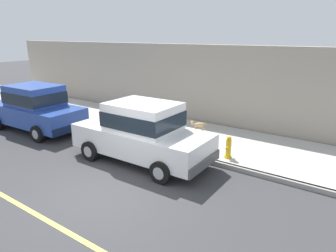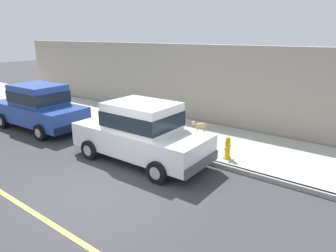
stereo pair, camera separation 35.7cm
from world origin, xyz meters
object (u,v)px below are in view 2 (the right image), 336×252
car_white_sedan (141,132)px  car_blue_sedan (39,106)px  fire_hydrant (228,148)px  dog_tan (199,125)px

car_white_sedan → car_blue_sedan: bearing=90.4°
car_white_sedan → fire_hydrant: car_white_sedan is taller
car_blue_sedan → dog_tan: car_blue_sedan is taller
car_white_sedan → car_blue_sedan: same height
car_white_sedan → dog_tan: 3.35m
car_blue_sedan → dog_tan: 6.81m
dog_tan → fire_hydrant: (-1.79, -2.13, 0.05)m
car_white_sedan → fire_hydrant: (1.51, -2.27, -0.51)m
car_white_sedan → fire_hydrant: size_ratio=6.38×
dog_tan → car_white_sedan: bearing=177.5°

